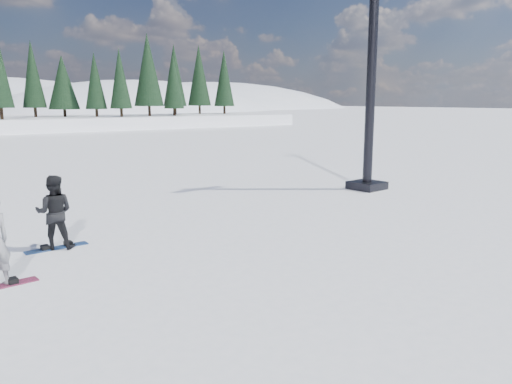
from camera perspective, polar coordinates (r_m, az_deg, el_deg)
ground at (r=11.39m, az=-22.68°, el=-8.97°), size 420.00×420.00×0.00m
lift_tower at (r=20.81m, az=12.91°, el=9.57°), size 2.31×1.37×8.35m
snowboarder_man at (r=13.20m, az=-22.06°, el=-2.16°), size 1.10×1.00×1.84m
snowboard_man at (r=13.42m, az=-21.79°, el=-5.94°), size 1.52×0.39×0.03m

